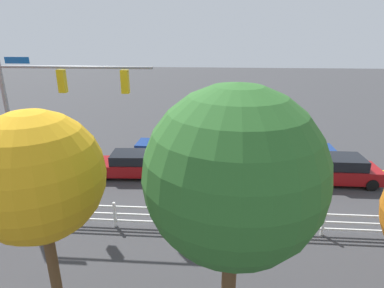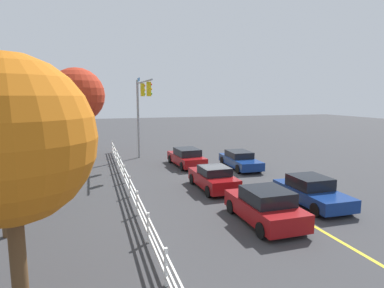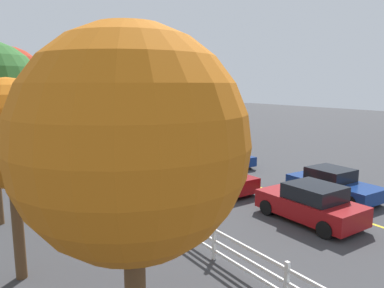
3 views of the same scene
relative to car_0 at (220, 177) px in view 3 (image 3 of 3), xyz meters
name	(u,v)px [view 3 (image 3 of 3)]	position (x,y,z in m)	size (l,w,h in m)	color
ground_plane	(202,168)	(4.46, -2.05, -0.67)	(120.00, 120.00, 0.00)	#38383A
lane_center_stripe	(244,182)	(0.46, -2.05, -0.66)	(28.00, 0.16, 0.01)	gold
signal_assembly	(103,92)	(9.06, 2.70, 4.19)	(6.94, 0.38, 6.91)	gray
car_0	(220,177)	(0.00, 0.00, 0.00)	(4.11, 1.87, 1.38)	maroon
car_1	(163,156)	(6.56, -0.32, 0.02)	(4.52, 2.09, 1.41)	maroon
car_2	(333,184)	(-3.95, -3.74, -0.01)	(4.41, 2.05, 1.40)	navy
car_3	(224,155)	(4.63, -3.96, -0.04)	(4.69, 1.99, 1.28)	navy
car_4	(310,203)	(-5.37, -0.27, 0.06)	(4.14, 2.02, 1.53)	maroon
white_rail_fence	(121,187)	(1.46, 4.80, -0.06)	(26.10, 0.10, 1.15)	white
tree_0	(131,144)	(-8.24, 8.61, 3.65)	(4.24, 4.24, 6.45)	brown
tree_2	(10,134)	(-3.61, 9.95, 3.40)	(2.92, 2.92, 5.56)	brown
tree_4	(9,83)	(12.93, 7.73, 4.79)	(4.76, 4.76, 7.87)	brown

